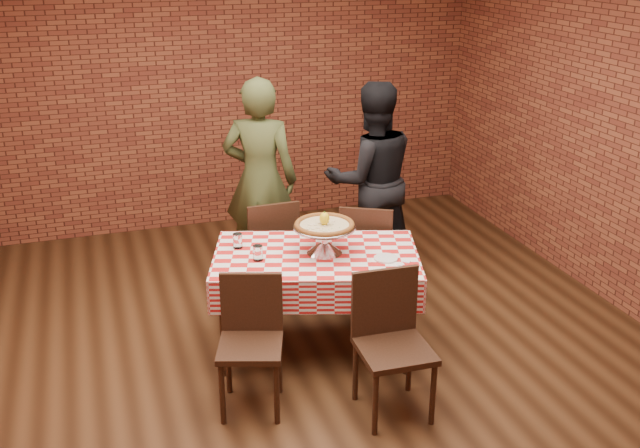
# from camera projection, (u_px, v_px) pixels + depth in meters

# --- Properties ---
(ground) EXTENTS (6.00, 6.00, 0.00)m
(ground) POSITION_uv_depth(u_px,v_px,m) (298.00, 368.00, 5.16)
(ground) COLOR black
(ground) RESTS_ON ground
(back_wall) EXTENTS (5.50, 0.00, 5.50)m
(back_wall) POSITION_uv_depth(u_px,v_px,m) (211.00, 86.00, 7.27)
(back_wall) COLOR maroon
(back_wall) RESTS_ON ground
(table) EXTENTS (1.61, 1.24, 0.75)m
(table) POSITION_uv_depth(u_px,v_px,m) (316.00, 302.00, 5.29)
(table) COLOR #351D12
(table) RESTS_ON ground
(tablecloth) EXTENTS (1.65, 1.28, 0.24)m
(tablecloth) POSITION_uv_depth(u_px,v_px,m) (316.00, 270.00, 5.19)
(tablecloth) COLOR red
(tablecloth) RESTS_ON table
(pizza_stand) EXTENTS (0.62, 0.62, 0.20)m
(pizza_stand) POSITION_uv_depth(u_px,v_px,m) (324.00, 240.00, 5.14)
(pizza_stand) COLOR silver
(pizza_stand) RESTS_ON tablecloth
(pizza) EXTENTS (0.58, 0.58, 0.03)m
(pizza) POSITION_uv_depth(u_px,v_px,m) (324.00, 226.00, 5.10)
(pizza) COLOR beige
(pizza) RESTS_ON pizza_stand
(lemon) EXTENTS (0.10, 0.10, 0.09)m
(lemon) POSITION_uv_depth(u_px,v_px,m) (324.00, 219.00, 5.08)
(lemon) COLOR yellow
(lemon) RESTS_ON pizza
(water_glass_left) EXTENTS (0.08, 0.08, 0.11)m
(water_glass_left) POSITION_uv_depth(u_px,v_px,m) (258.00, 253.00, 5.03)
(water_glass_left) COLOR white
(water_glass_left) RESTS_ON tablecloth
(water_glass_right) EXTENTS (0.08, 0.08, 0.11)m
(water_glass_right) POSITION_uv_depth(u_px,v_px,m) (238.00, 241.00, 5.23)
(water_glass_right) COLOR white
(water_glass_right) RESTS_ON tablecloth
(side_plate) EXTENTS (0.21, 0.21, 0.01)m
(side_plate) POSITION_uv_depth(u_px,v_px,m) (386.00, 258.00, 5.07)
(side_plate) COLOR white
(side_plate) RESTS_ON tablecloth
(sweetener_packet_a) EXTENTS (0.05, 0.04, 0.00)m
(sweetener_packet_a) POSITION_uv_depth(u_px,v_px,m) (400.00, 264.00, 4.98)
(sweetener_packet_a) COLOR white
(sweetener_packet_a) RESTS_ON tablecloth
(sweetener_packet_b) EXTENTS (0.06, 0.06, 0.00)m
(sweetener_packet_b) POSITION_uv_depth(u_px,v_px,m) (407.00, 261.00, 5.02)
(sweetener_packet_b) COLOR white
(sweetener_packet_b) RESTS_ON tablecloth
(condiment_caddy) EXTENTS (0.13, 0.12, 0.15)m
(condiment_caddy) POSITION_uv_depth(u_px,v_px,m) (322.00, 227.00, 5.43)
(condiment_caddy) COLOR silver
(condiment_caddy) RESTS_ON tablecloth
(chair_near_left) EXTENTS (0.50, 0.50, 0.87)m
(chair_near_left) POSITION_uv_depth(u_px,v_px,m) (250.00, 348.00, 4.58)
(chair_near_left) COLOR #351D12
(chair_near_left) RESTS_ON ground
(chair_near_right) EXTENTS (0.45, 0.45, 0.92)m
(chair_near_right) POSITION_uv_depth(u_px,v_px,m) (395.00, 349.00, 4.53)
(chair_near_right) COLOR #351D12
(chair_near_right) RESTS_ON ground
(chair_far_left) EXTENTS (0.44, 0.44, 0.90)m
(chair_far_left) POSITION_uv_depth(u_px,v_px,m) (268.00, 248.00, 6.01)
(chair_far_left) COLOR #351D12
(chair_far_left) RESTS_ON ground
(chair_far_right) EXTENTS (0.57, 0.57, 0.90)m
(chair_far_right) POSITION_uv_depth(u_px,v_px,m) (368.00, 252.00, 5.94)
(chair_far_right) COLOR #351D12
(chair_far_right) RESTS_ON ground
(diner_olive) EXTENTS (0.77, 0.66, 1.78)m
(diner_olive) POSITION_uv_depth(u_px,v_px,m) (260.00, 179.00, 6.30)
(diner_olive) COLOR #414925
(diner_olive) RESTS_ON ground
(diner_black) EXTENTS (0.89, 0.72, 1.72)m
(diner_black) POSITION_uv_depth(u_px,v_px,m) (371.00, 179.00, 6.38)
(diner_black) COLOR black
(diner_black) RESTS_ON ground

